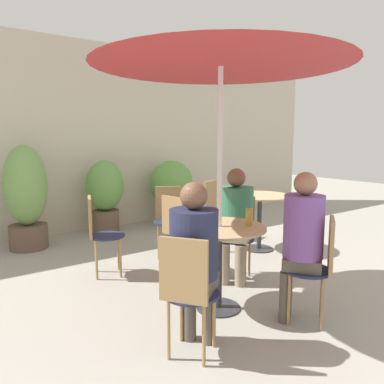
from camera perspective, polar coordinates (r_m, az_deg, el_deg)
ground_plane at (r=3.44m, az=7.80°, el=-17.53°), size 20.00×20.00×0.00m
storefront_wall at (r=6.28m, az=-15.70°, el=8.03°), size 10.00×0.06×3.00m
cafe_table_near at (r=3.27m, az=4.12°, el=-7.88°), size 0.81×0.81×0.74m
cafe_table_far at (r=5.06m, az=10.29°, el=-2.11°), size 0.83×0.83×0.74m
bistro_chair_0 at (r=2.54m, az=-0.66°, el=-14.18°), size 0.44×0.43×0.87m
bistro_chair_1 at (r=3.19m, az=18.78°, el=-9.88°), size 0.43×0.44×0.87m
bistro_chair_2 at (r=4.06m, az=7.01°, el=-5.62°), size 0.44×0.43×0.87m
bistro_chair_3 at (r=4.17m, az=-14.06°, el=-5.43°), size 0.42×0.41×0.87m
bistro_chair_4 at (r=5.54m, az=2.06°, el=-1.80°), size 0.41×0.43×0.87m
bistro_chair_5 at (r=4.12m, az=-2.08°, el=-5.36°), size 0.40×0.38×0.87m
bistro_chair_6 at (r=4.81m, az=-3.66°, el=-3.37°), size 0.43×0.44×0.87m
seated_person_0 at (r=2.60m, az=0.37°, el=-9.20°), size 0.42×0.42×1.20m
seated_person_1 at (r=3.14m, az=16.37°, el=-6.16°), size 0.39×0.40×1.23m
seated_person_2 at (r=3.88m, az=6.63°, el=-3.60°), size 0.45×0.45×1.19m
beer_glass_0 at (r=3.26m, az=8.69°, el=-3.80°), size 0.06×0.06×0.15m
beer_glass_1 at (r=3.18m, az=-0.50°, el=-3.96°), size 0.06×0.06×0.16m
potted_plant_0 at (r=5.47m, az=-23.96°, el=-0.47°), size 0.56×0.56×1.41m
potted_plant_1 at (r=5.97m, az=-13.11°, el=-0.07°), size 0.58×0.58×1.15m
potted_plant_2 at (r=6.46m, az=-3.16°, el=0.68°), size 0.74×0.74×1.11m
umbrella at (r=3.22m, az=4.44°, el=20.93°), size 2.10×2.10×2.34m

